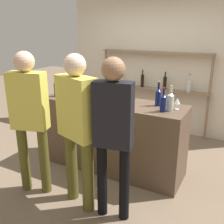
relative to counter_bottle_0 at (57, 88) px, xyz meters
name	(u,v)px	position (x,y,z in m)	size (l,w,h in m)	color
ground_plane	(112,167)	(0.87, 0.13, -1.17)	(16.00, 16.00, 0.00)	#7A6651
bar_counter	(112,135)	(0.87, 0.13, -0.65)	(2.11, 0.64, 1.04)	brown
back_wall	(157,61)	(0.87, 2.05, 0.23)	(3.71, 0.12, 2.80)	beige
back_shelf	(154,79)	(0.88, 1.87, -0.09)	(2.19, 0.18, 1.60)	#897056
counter_bottle_0	(57,88)	(0.00, 0.00, 0.00)	(0.09, 0.09, 0.32)	black
counter_bottle_1	(170,101)	(1.72, 0.09, 0.00)	(0.09, 0.09, 0.33)	silver
counter_bottle_2	(158,97)	(1.51, 0.24, 0.00)	(0.08, 0.08, 0.33)	#0F1956
counter_bottle_3	(114,93)	(0.90, 0.12, 0.01)	(0.08, 0.08, 0.35)	brown
counter_bottle_4	(163,102)	(1.65, 0.01, -0.01)	(0.08, 0.08, 0.31)	#0F1956
wine_glass	(177,101)	(1.78, 0.20, -0.02)	(0.07, 0.07, 0.15)	silver
customer_center	(77,122)	(0.94, -0.81, -0.12)	(0.54, 0.37, 1.80)	brown
customer_left	(29,113)	(0.27, -0.85, -0.10)	(0.47, 0.31, 1.80)	brown
customer_right	(113,127)	(1.39, -0.82, -0.09)	(0.42, 0.24, 1.79)	black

